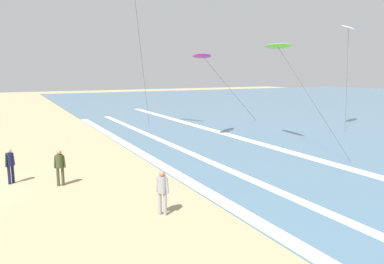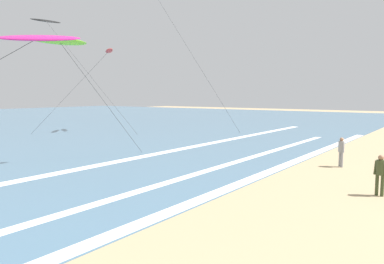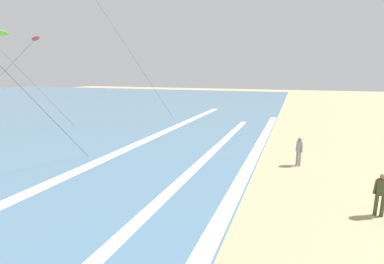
{
  "view_description": "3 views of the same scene",
  "coord_description": "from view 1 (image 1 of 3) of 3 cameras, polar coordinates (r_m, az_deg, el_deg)",
  "views": [
    {
      "loc": [
        18.0,
        2.24,
        4.99
      ],
      "look_at": [
        0.95,
        10.9,
        1.82
      ],
      "focal_mm": 34.44,
      "sensor_mm": 36.0,
      "label": 1
    },
    {
      "loc": [
        -14.29,
        1.78,
        3.92
      ],
      "look_at": [
        1.44,
        13.06,
        1.95
      ],
      "focal_mm": 35.1,
      "sensor_mm": 36.0,
      "label": 2
    },
    {
      "loc": [
        -9.88,
        7.27,
        5.11
      ],
      "look_at": [
        1.68,
        11.42,
        2.55
      ],
      "focal_mm": 26.93,
      "sensor_mm": 36.0,
      "label": 3
    }
  ],
  "objects": [
    {
      "name": "wave_foam_mid_break",
      "position": [
        22.27,
        0.24,
        -3.51
      ],
      "size": [
        42.38,
        0.53,
        0.01
      ],
      "primitive_type": "cube",
      "color": "white",
      "rests_on": "ocean_surface"
    },
    {
      "name": "kite_lime_mid_center",
      "position": [
        26.27,
        13.13,
        12.77
      ],
      "size": [
        8.0,
        1.27,
        6.89
      ],
      "color": "#70C628",
      "rests_on": "ground"
    },
    {
      "name": "wave_foam_shoreline",
      "position": [
        18.75,
        -3.3,
        -5.99
      ],
      "size": [
        45.07,
        0.63,
        0.01
      ],
      "primitive_type": "cube",
      "color": "white",
      "rests_on": "ocean_surface"
    },
    {
      "name": "surfer_left_far",
      "position": [
        18.33,
        -26.35,
        -4.3
      ],
      "size": [
        0.4,
        0.44,
        1.6
      ],
      "color": "#141938",
      "rests_on": "ground"
    },
    {
      "name": "kite_white_far_left",
      "position": [
        35.16,
        23.09,
        14.58
      ],
      "size": [
        2.6,
        3.24,
        8.86
      ],
      "color": "white",
      "rests_on": "ground"
    },
    {
      "name": "kite_magenta_far_right",
      "position": [
        27.15,
        1.69,
        11.6
      ],
      "size": [
        7.7,
        11.24,
        6.29
      ],
      "color": "#CC2384",
      "rests_on": "ground"
    },
    {
      "name": "surfer_right_near",
      "position": [
        17.15,
        -19.8,
        -4.76
      ],
      "size": [
        0.32,
        0.52,
        1.6
      ],
      "color": "#384223",
      "rests_on": "ground"
    },
    {
      "name": "wave_foam_outer_break",
      "position": [
        24.15,
        14.01,
        -2.77
      ],
      "size": [
        58.26,
        0.76,
        0.01
      ],
      "primitive_type": "cube",
      "color": "white",
      "rests_on": "ocean_surface"
    },
    {
      "name": "surfer_mid_group",
      "position": [
        12.97,
        -4.63,
        -8.73
      ],
      "size": [
        0.43,
        0.41,
        1.6
      ],
      "color": "gray",
      "rests_on": "ground"
    }
  ]
}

